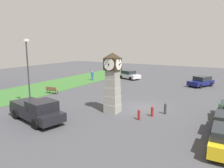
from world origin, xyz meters
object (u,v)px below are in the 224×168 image
at_px(bollard_near_tower, 165,109).
at_px(bollard_mid_row, 152,111).
at_px(clock_tower, 113,82).
at_px(bollard_far_row, 139,115).
at_px(pickup_truck, 36,110).
at_px(street_lamp_near_road, 28,69).
at_px(car_silver_hatch, 129,75).
at_px(pedestrian_by_cars, 92,75).
at_px(car_end_of_row, 201,81).
at_px(bench, 52,90).

xyz_separation_m(bollard_near_tower, bollard_mid_row, (-1.21, 0.78, -0.06)).
height_order(clock_tower, bollard_far_row, clock_tower).
bearing_deg(pickup_truck, bollard_far_row, -58.18).
bearing_deg(street_lamp_near_road, clock_tower, -71.74).
bearing_deg(bollard_near_tower, car_silver_hatch, 35.37).
bearing_deg(pickup_truck, bollard_near_tower, -50.58).
distance_m(bollard_near_tower, bollard_mid_row, 1.44).
bearing_deg(car_silver_hatch, pedestrian_by_cars, 133.92).
xyz_separation_m(car_end_of_row, pedestrian_by_cars, (-3.85, 16.86, 0.16)).
bearing_deg(street_lamp_near_road, car_silver_hatch, -2.68).
height_order(bollard_near_tower, bench, bollard_near_tower).
distance_m(bollard_mid_row, pedestrian_by_cars, 19.86).
xyz_separation_m(bollard_near_tower, pickup_truck, (-7.04, 8.57, 0.43)).
distance_m(car_end_of_row, street_lamp_near_road, 23.99).
height_order(bench, pedestrian_by_cars, pedestrian_by_cars).
relative_size(car_end_of_row, pickup_truck, 0.77).
height_order(bollard_mid_row, car_end_of_row, car_end_of_row).
distance_m(bench, street_lamp_near_road, 6.66).
bearing_deg(bollard_mid_row, car_silver_hatch, 31.57).
distance_m(clock_tower, car_silver_hatch, 19.38).
xyz_separation_m(car_end_of_row, bench, (-14.61, 15.46, -0.24)).
distance_m(bollard_far_row, pickup_truck, 8.41).
bearing_deg(clock_tower, bollard_near_tower, -65.77).
bearing_deg(street_lamp_near_road, bench, 24.36).
relative_size(bollard_far_row, car_silver_hatch, 0.20).
relative_size(car_end_of_row, bench, 2.73).
bearing_deg(bench, pickup_truck, -141.52).
xyz_separation_m(car_silver_hatch, bench, (-15.32, 3.35, -0.24)).
bearing_deg(street_lamp_near_road, car_end_of_row, -33.35).
xyz_separation_m(pedestrian_by_cars, street_lamp_near_road, (-16.02, -3.78, 2.92)).
distance_m(car_silver_hatch, bench, 15.68).
xyz_separation_m(clock_tower, bench, (2.63, 10.37, -2.27)).
bearing_deg(street_lamp_near_road, bollard_far_row, -79.73).
distance_m(clock_tower, bollard_far_row, 3.80).
bearing_deg(car_silver_hatch, street_lamp_near_road, 177.32).
bearing_deg(clock_tower, bench, 75.75).
bearing_deg(bollard_far_row, pedestrian_by_cars, 46.26).
height_order(bollard_near_tower, pickup_truck, pickup_truck).
distance_m(bollard_mid_row, bench, 14.05).
bearing_deg(car_silver_hatch, car_end_of_row, -93.37).
bearing_deg(car_end_of_row, bollard_mid_row, 174.67).
distance_m(bollard_near_tower, bollard_far_row, 2.98).
distance_m(bollard_near_tower, pedestrian_by_cars, 19.75).
xyz_separation_m(bollard_near_tower, pedestrian_by_cars, (11.43, 16.10, 0.42)).
bearing_deg(car_silver_hatch, clock_tower, -158.65).
bearing_deg(clock_tower, pedestrian_by_cars, 41.31).
height_order(car_end_of_row, bench, car_end_of_row).
xyz_separation_m(car_silver_hatch, pickup_truck, (-23.04, -2.79, 0.17)).
bearing_deg(bollard_near_tower, bench, 87.35).
xyz_separation_m(pickup_truck, street_lamp_near_road, (2.46, 3.75, 2.91)).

